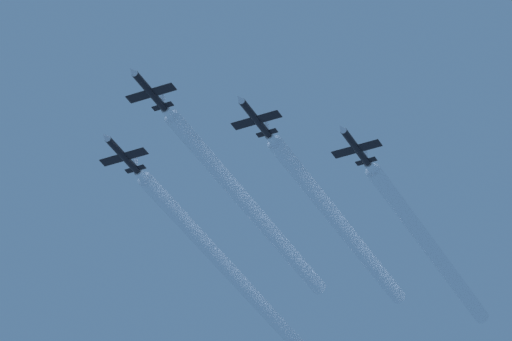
% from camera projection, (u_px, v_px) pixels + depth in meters
% --- Properties ---
extents(jet_lead, '(7.64, 11.13, 2.68)m').
position_uv_depth(jet_lead, '(149.00, 90.00, 273.37)').
color(jet_lead, black).
extents(jet_left_wingman, '(7.64, 11.13, 2.68)m').
position_uv_depth(jet_left_wingman, '(254.00, 117.00, 276.56)').
color(jet_left_wingman, black).
extents(jet_right_wingman, '(7.64, 11.13, 2.68)m').
position_uv_depth(jet_right_wingman, '(122.00, 154.00, 284.04)').
color(jet_right_wingman, black).
extents(jet_outer_left, '(7.64, 11.13, 2.68)m').
position_uv_depth(jet_outer_left, '(355.00, 146.00, 280.22)').
color(jet_outer_left, black).
extents(smoke_trail_lead, '(2.51, 56.25, 2.51)m').
position_uv_depth(smoke_trail_lead, '(247.00, 204.00, 297.92)').
color(smoke_trail_lead, white).
extents(smoke_trail_left_wingman, '(2.51, 51.81, 2.51)m').
position_uv_depth(smoke_trail_left_wingman, '(338.00, 221.00, 299.47)').
color(smoke_trail_left_wingman, white).
extents(smoke_trail_right_wingman, '(2.51, 59.88, 2.51)m').
position_uv_depth(smoke_trail_right_wingman, '(224.00, 265.00, 309.92)').
color(smoke_trail_right_wingman, white).
extents(smoke_trail_outer_left, '(2.51, 50.61, 2.51)m').
position_uv_depth(smoke_trail_outer_left, '(428.00, 245.00, 302.69)').
color(smoke_trail_outer_left, white).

